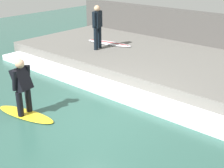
# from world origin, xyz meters

# --- Properties ---
(ground_plane) EXTENTS (28.00, 28.00, 0.00)m
(ground_plane) POSITION_xyz_m (0.00, 0.00, 0.00)
(ground_plane) COLOR #2D564C
(concrete_ledge) EXTENTS (4.40, 12.36, 0.50)m
(concrete_ledge) POSITION_xyz_m (4.13, 0.00, 0.25)
(concrete_ledge) COLOR #66635E
(concrete_ledge) RESTS_ON ground_plane
(back_wall) EXTENTS (0.50, 12.98, 1.70)m
(back_wall) POSITION_xyz_m (6.58, 0.00, 0.85)
(back_wall) COLOR #474442
(back_wall) RESTS_ON ground_plane
(wave_foam_crest) EXTENTS (0.73, 11.75, 0.19)m
(wave_foam_crest) POSITION_xyz_m (1.56, 0.00, 0.10)
(wave_foam_crest) COLOR silver
(wave_foam_crest) RESTS_ON ground_plane
(surfboard_riding) EXTENTS (0.77, 1.79, 0.06)m
(surfboard_riding) POSITION_xyz_m (-0.87, 1.39, 0.03)
(surfboard_riding) COLOR yellow
(surfboard_riding) RESTS_ON ground_plane
(surfer_riding) EXTENTS (0.52, 0.46, 1.39)m
(surfer_riding) POSITION_xyz_m (-0.87, 1.39, 0.83)
(surfer_riding) COLOR black
(surfer_riding) RESTS_ON surfboard_riding
(surfer_waiting_near) EXTENTS (0.51, 0.31, 1.57)m
(surfer_waiting_near) POSITION_xyz_m (3.41, 2.98, 1.38)
(surfer_waiting_near) COLOR black
(surfer_waiting_near) RESTS_ON concrete_ledge
(surfboard_waiting_near) EXTENTS (0.81, 1.99, 0.07)m
(surfboard_waiting_near) POSITION_xyz_m (4.20, 3.13, 0.53)
(surfboard_waiting_near) COLOR silver
(surfboard_waiting_near) RESTS_ON concrete_ledge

